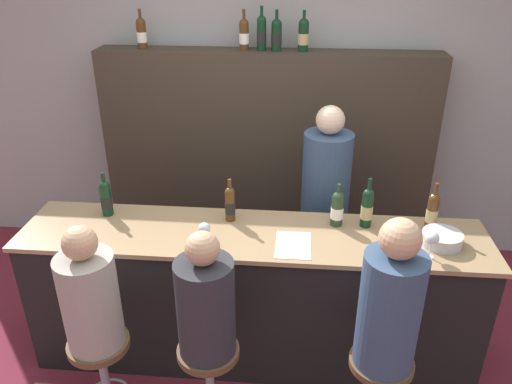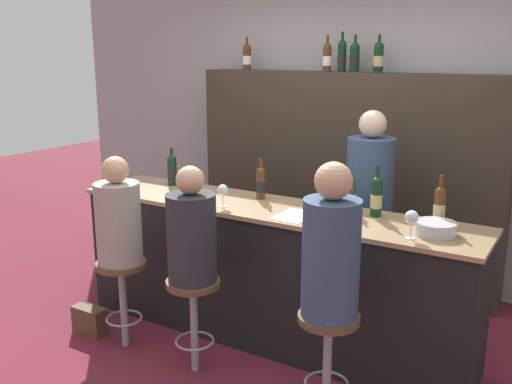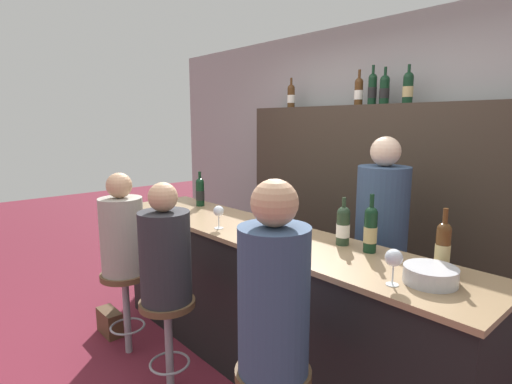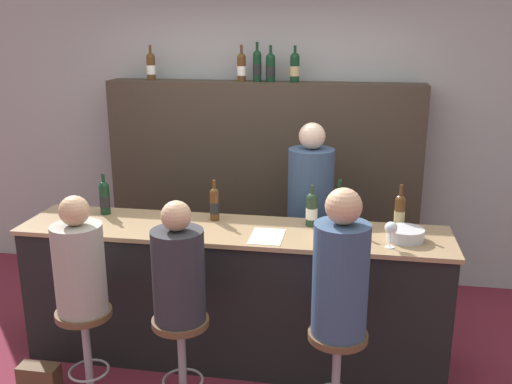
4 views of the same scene
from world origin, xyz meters
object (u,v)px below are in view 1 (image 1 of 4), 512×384
Objects in this scene: wine_bottle_backbar_0 at (141,33)px; wine_glass_0 at (204,229)px; wine_bottle_counter_3 at (367,207)px; bar_stool_right at (379,379)px; bar_stool_left at (102,360)px; bar_stool_middle at (209,368)px; wine_bottle_backbar_2 at (262,33)px; wine_bottle_backbar_1 at (244,34)px; wine_bottle_backbar_3 at (276,35)px; wine_glass_1 at (432,239)px; guest_seated_middle at (205,303)px; metal_bowl at (442,239)px; guest_seated_right at (390,304)px; wine_bottle_counter_4 at (432,211)px; wine_bottle_counter_2 at (337,208)px; wine_bottle_counter_1 at (230,203)px; wine_bottle_counter_0 at (106,198)px; wine_bottle_backbar_4 at (303,35)px; bartender at (324,217)px; guest_seated_left at (90,296)px.

wine_glass_0 is (0.73, -1.48, -0.87)m from wine_bottle_backbar_0.
wine_bottle_counter_3 is 0.53× the size of bar_stool_right.
bar_stool_left is 1.00× the size of bar_stool_middle.
wine_bottle_backbar_2 is 2.46m from bar_stool_middle.
wine_bottle_backbar_1 and wine_bottle_backbar_3 have the same top height.
wine_bottle_backbar_0 is 0.98× the size of wine_bottle_backbar_3.
guest_seated_middle is (-1.22, -0.46, -0.17)m from wine_glass_1.
metal_bowl is (1.32, -1.34, -0.95)m from wine_bottle_backbar_1.
bar_stool_middle is at bearing 180.00° from guest_seated_right.
wine_glass_0 reaches higher than metal_bowl.
wine_bottle_counter_4 is at bearing -41.69° from wine_bottle_backbar_1.
wine_bottle_backbar_3 is 2.59m from bar_stool_left.
wine_bottle_counter_1 is at bearing 180.00° from wine_bottle_counter_2.
wine_bottle_counter_0 is at bearing -89.13° from wine_bottle_backbar_0.
wine_bottle_backbar_1 reaches higher than bar_stool_right.
wine_bottle_backbar_4 is at bearing 76.93° from bar_stool_middle.
wine_bottle_backbar_3 is 0.19× the size of bartender.
wine_bottle_backbar_1 reaches higher than wine_glass_0.
guest_seated_middle is at bearing -0.00° from bar_stool_left.
wine_bottle_counter_4 is (2.09, 0.00, 0.00)m from wine_bottle_counter_0.
wine_bottle_counter_2 is 0.34× the size of guest_seated_right.
metal_bowl is at bearing -51.19° from wine_bottle_backbar_3.
bar_stool_right is (0.04, -0.79, -0.63)m from wine_bottle_counter_3.
wine_bottle_counter_1 is at bearing 88.28° from bar_stool_middle.
wine_bottle_counter_3 is at bearing -56.63° from wine_bottle_backbar_2.
wine_bottle_counter_0 is 0.41× the size of guest_seated_left.
guest_seated_middle reaches higher than wine_glass_0.
metal_bowl is at bearing -56.97° from wine_bottle_backbar_4.
bar_stool_right is (0.90, -0.79, -0.62)m from wine_bottle_counter_1.
wine_bottle_backbar_3 is 1.75m from wine_glass_0.
bartender is (0.21, -0.64, -1.23)m from wine_bottle_backbar_4.
wine_bottle_counter_0 is 0.19× the size of bartender.
guest_seated_left reaches higher than metal_bowl.
wine_glass_1 reaches higher than bar_stool_middle.
bartender reaches higher than wine_bottle_counter_4.
wine_bottle_counter_3 is at bearing 92.78° from guest_seated_right.
guest_seated_middle is at bearing -63.43° from bar_stool_middle.
wine_bottle_counter_3 reaches higher than bar_stool_middle.
bar_stool_middle is 1.06m from guest_seated_right.
wine_bottle_backbar_0 is at bearing 156.51° from bartender.
wine_bottle_counter_4 is at bearing 0.00° from wine_bottle_counter_0.
guest_seated_middle reaches higher than wine_bottle_counter_3.
wine_bottle_backbar_0 reaches higher than wine_bottle_counter_2.
wine_bottle_counter_4 is at bearing 31.55° from bar_stool_middle.
wine_bottle_counter_0 is 0.48× the size of bar_stool_right.
wine_bottle_counter_4 reaches higher than bar_stool_left.
guest_seated_left is (-1.94, -0.61, -0.08)m from metal_bowl.
guest_seated_left is at bearing -180.00° from bar_stool_right.
bar_stool_left is (0.20, -1.95, -1.48)m from wine_bottle_backbar_0.
guest_seated_middle reaches higher than guest_seated_left.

